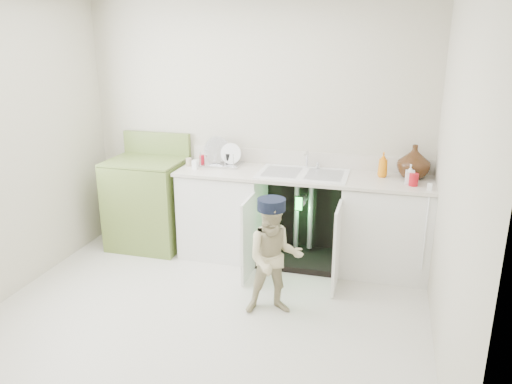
% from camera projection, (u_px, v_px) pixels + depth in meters
% --- Properties ---
extents(ground, '(3.50, 3.50, 0.00)m').
position_uv_depth(ground, '(207.00, 315.00, 4.04)').
color(ground, '#BAB6A3').
rests_on(ground, ground).
extents(room_shell, '(6.00, 5.50, 1.26)m').
position_uv_depth(room_shell, '(202.00, 165.00, 3.66)').
color(room_shell, beige).
rests_on(room_shell, ground).
extents(counter_run, '(2.44, 1.02, 1.21)m').
position_uv_depth(counter_run, '(304.00, 216.00, 4.87)').
color(counter_run, white).
rests_on(counter_run, ground).
extents(avocado_stove, '(0.75, 0.65, 1.17)m').
position_uv_depth(avocado_stove, '(148.00, 202.00, 5.25)').
color(avocado_stove, olive).
rests_on(avocado_stove, ground).
extents(repair_worker, '(0.55, 0.92, 0.97)m').
position_uv_depth(repair_worker, '(274.00, 257.00, 3.94)').
color(repair_worker, '#C8BC90').
rests_on(repair_worker, ground).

